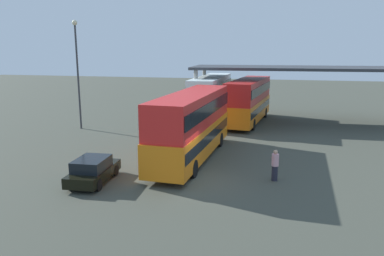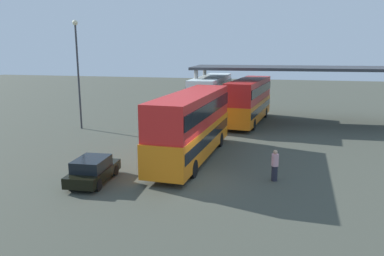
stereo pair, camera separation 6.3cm
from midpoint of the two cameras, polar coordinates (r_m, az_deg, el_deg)
name	(u,v)px [view 2 (the right image)]	position (r m, az deg, el deg)	size (l,w,h in m)	color
ground_plane	(191,180)	(20.18, 0.00, -8.03)	(140.00, 140.00, 0.00)	#43463B
double_decker_main	(192,123)	(23.57, 0.08, 0.76)	(3.00, 11.35, 4.22)	orange
parked_hatchback	(93,170)	(20.38, -14.84, -6.25)	(1.87, 3.81, 1.35)	black
double_decker_near_canopy	(211,96)	(37.05, 3.02, 4.90)	(2.50, 11.41, 4.27)	navy
double_decker_mid_row	(249,99)	(35.81, 8.75, 4.39)	(3.63, 10.82, 4.11)	orange
depot_canopy	(308,70)	(36.62, 17.31, 8.43)	(21.62, 7.46, 5.29)	#33353A
lamppost_tall	(78,63)	(33.81, -17.05, 9.45)	(0.44, 0.44, 9.29)	#33353A
pedestrian_waiting	(275,165)	(20.38, 12.64, -5.61)	(0.38, 0.38, 1.70)	#262633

